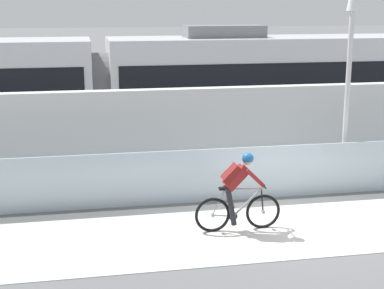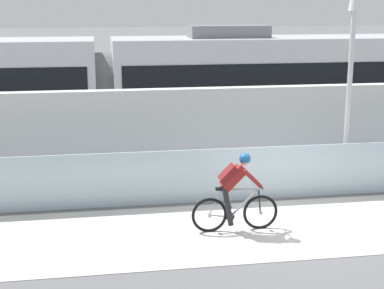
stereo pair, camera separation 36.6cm
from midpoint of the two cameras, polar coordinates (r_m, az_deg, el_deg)
name	(u,v)px [view 2 (the right image)]	position (r m, az deg, el deg)	size (l,w,h in m)	color
ground_plane	(290,227)	(12.47, 10.29, -7.81)	(200.00, 200.00, 0.00)	slate
bike_path_deck	(290,227)	(12.47, 10.29, -7.79)	(32.00, 3.20, 0.01)	silver
glass_parapet	(266,173)	(13.93, 7.87, -2.72)	(32.00, 0.05, 1.25)	silver
concrete_barrier_wall	(247,133)	(15.47, 5.98, 1.14)	(32.00, 0.36, 2.39)	silver
tram_rail_near	(226,154)	(18.08, 3.83, -0.87)	(32.00, 0.08, 0.01)	#595654
tram_rail_far	(216,143)	(19.44, 2.87, 0.17)	(32.00, 0.08, 0.01)	#595654
tram	(104,91)	(17.95, -7.88, 5.08)	(22.56, 2.54, 3.81)	silver
cyclist_on_bike	(235,193)	(11.86, 5.04, -4.66)	(1.77, 0.58, 1.61)	black
lamp_post_antenna	(351,55)	(14.47, 15.79, 8.27)	(0.28, 0.28, 5.20)	gray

